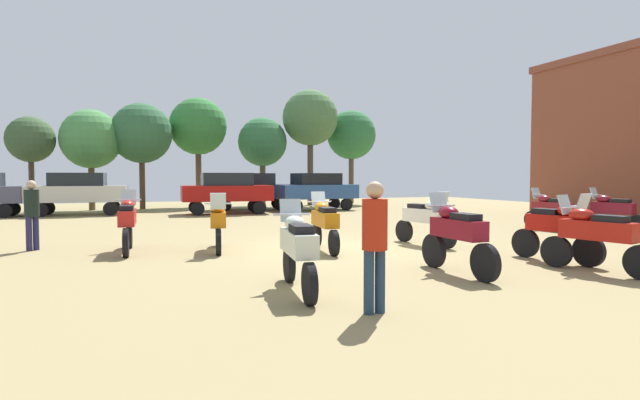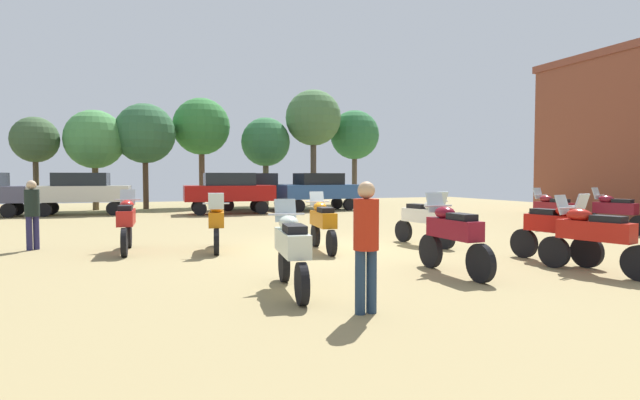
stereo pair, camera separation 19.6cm
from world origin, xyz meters
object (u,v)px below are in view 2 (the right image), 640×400
object	(u,v)px
motorcycle_6	(553,210)
motorcycle_7	(453,235)
motorcycle_4	(593,236)
car_3	(255,189)
motorcycle_12	(292,247)
tree_6	(355,135)
motorcycle_13	(323,222)
motorcycle_8	(424,219)
tree_8	(313,118)
tree_9	(95,140)
person_1	(366,237)
motorcycle_9	(614,211)
tree_5	(266,142)
tree_4	(145,134)
motorcycle_1	(126,222)
tree_7	(201,127)
car_1	(229,190)
motorcycle_2	(216,222)
car_4	(319,189)
person_2	(32,209)
tree_1	(35,140)
car_5	(82,190)
motorcycle_11	(555,229)

from	to	relation	value
motorcycle_6	motorcycle_7	distance (m)	9.31
motorcycle_4	car_3	bearing A→B (deg)	81.15
motorcycle_12	tree_6	xyz separation A→B (m)	(11.64, 23.25, 3.88)
motorcycle_13	motorcycle_8	bearing A→B (deg)	5.82
tree_8	tree_9	bearing A→B (deg)	-178.58
person_1	motorcycle_9	bearing A→B (deg)	23.82
person_1	tree_5	size ratio (longest dim) A/B	0.32
tree_4	tree_9	bearing A→B (deg)	-178.73
motorcycle_13	person_1	size ratio (longest dim) A/B	1.26
motorcycle_1	tree_7	size ratio (longest dim) A/B	0.34
car_1	motorcycle_9	bearing A→B (deg)	-138.54
motorcycle_6	tree_5	bearing A→B (deg)	101.81
motorcycle_4	motorcycle_7	size ratio (longest dim) A/B	0.98
motorcycle_1	motorcycle_4	distance (m)	10.17
motorcycle_1	car_3	xyz separation A→B (m)	(6.33, 13.78, 0.43)
motorcycle_6	tree_4	size ratio (longest dim) A/B	0.38
motorcycle_6	motorcycle_2	bearing A→B (deg)	177.76
motorcycle_6	person_1	bearing A→B (deg)	-151.38
motorcycle_12	tree_8	bearing A→B (deg)	76.83
motorcycle_1	motorcycle_8	bearing A→B (deg)	-8.67
car_4	person_1	size ratio (longest dim) A/B	2.51
motorcycle_8	car_3	xyz separation A→B (m)	(-1.03, 15.31, 0.46)
tree_7	tree_9	bearing A→B (deg)	-168.30
person_2	tree_8	size ratio (longest dim) A/B	0.24
car_3	tree_5	xyz separation A→B (m)	(1.62, 3.93, 2.79)
motorcycle_1	tree_1	bearing A→B (deg)	108.47
motorcycle_8	car_4	xyz separation A→B (m)	(2.12, 13.78, 0.46)
motorcycle_1	person_2	bearing A→B (deg)	154.83
motorcycle_6	motorcycle_9	size ratio (longest dim) A/B	1.07
motorcycle_8	tree_4	distance (m)	19.79
motorcycle_7	person_2	size ratio (longest dim) A/B	1.27
car_1	tree_4	size ratio (longest dim) A/B	0.74
motorcycle_4	person_2	size ratio (longest dim) A/B	1.25
motorcycle_9	tree_5	world-z (taller)	tree_5
person_2	tree_6	size ratio (longest dim) A/B	0.28
car_4	car_5	bearing A→B (deg)	80.86
tree_4	tree_5	world-z (taller)	tree_4
motorcycle_12	car_4	bearing A→B (deg)	75.75
motorcycle_13	person_2	world-z (taller)	person_2
motorcycle_1	motorcycle_6	xyz separation A→B (m)	(13.46, 0.13, -0.03)
motorcycle_11	car_4	distance (m)	17.06
motorcycle_13	motorcycle_9	bearing A→B (deg)	8.15
person_1	tree_9	distance (m)	24.33
person_1	tree_1	size ratio (longest dim) A/B	0.36
tree_9	tree_6	bearing A→B (deg)	4.05
motorcycle_9	tree_8	xyz separation A→B (m)	(-3.71, 18.29, 4.78)
tree_4	motorcycle_4	bearing A→B (deg)	-71.87
tree_8	tree_6	bearing A→B (deg)	14.11
motorcycle_2	motorcycle_11	bearing A→B (deg)	155.74
tree_6	tree_7	world-z (taller)	tree_7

